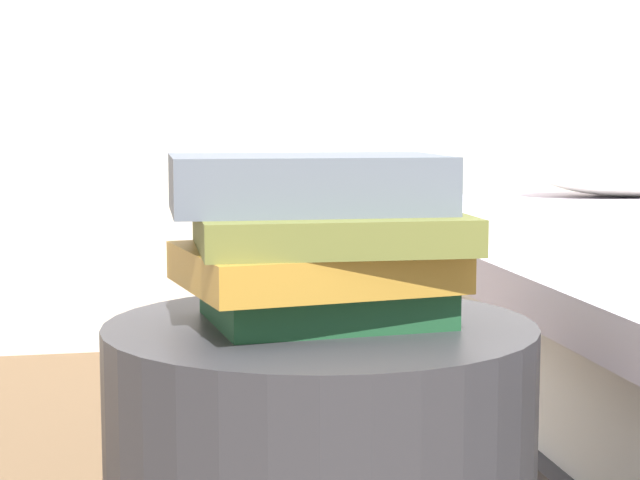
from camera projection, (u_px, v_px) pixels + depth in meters
name	position (u px, v px, depth m)	size (l,w,h in m)	color
book_forest	(324.00, 302.00, 1.06)	(0.22, 0.17, 0.04)	#1E512D
book_ochre	(314.00, 266.00, 1.04)	(0.25, 0.21, 0.04)	#B7842D
book_olive	(329.00, 230.00, 1.03)	(0.26, 0.20, 0.03)	olive
book_slate	(307.00, 183.00, 1.04)	(0.27, 0.17, 0.06)	slate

